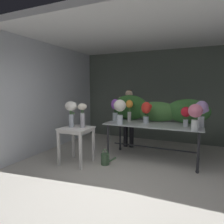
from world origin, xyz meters
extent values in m
plane|color=beige|center=(0.00, 1.88, 0.00)|extent=(8.28, 8.28, 0.00)
cube|color=slate|center=(0.00, 3.77, 1.40)|extent=(5.04, 0.12, 2.80)
cube|color=silver|center=(-2.52, 1.88, 1.40)|extent=(0.12, 3.89, 2.80)
cube|color=silver|center=(0.00, 1.88, 2.86)|extent=(5.16, 3.89, 0.12)
cube|color=silver|center=(0.26, 1.87, 0.83)|extent=(2.12, 0.97, 0.02)
cylinder|color=#2D2D33|center=(-0.70, 1.49, 0.41)|extent=(0.05, 0.05, 0.82)
sphere|color=#2D2D33|center=(-0.70, 1.49, 0.03)|extent=(0.07, 0.07, 0.07)
cylinder|color=#2D2D33|center=(1.23, 1.49, 0.41)|extent=(0.05, 0.05, 0.82)
sphere|color=#2D2D33|center=(1.23, 1.49, 0.03)|extent=(0.07, 0.07, 0.07)
cylinder|color=#2D2D33|center=(-0.70, 2.26, 0.41)|extent=(0.05, 0.05, 0.82)
sphere|color=#2D2D33|center=(-0.70, 2.26, 0.03)|extent=(0.07, 0.07, 0.07)
cylinder|color=#2D2D33|center=(1.23, 2.26, 0.41)|extent=(0.05, 0.05, 0.82)
sphere|color=#2D2D33|center=(1.23, 2.26, 0.03)|extent=(0.07, 0.07, 0.07)
cylinder|color=#2D2D33|center=(0.26, 1.87, 0.29)|extent=(1.92, 0.03, 0.03)
cube|color=white|center=(-1.21, 0.97, 0.78)|extent=(0.63, 0.61, 0.03)
cube|color=white|center=(-1.21, 0.97, 0.74)|extent=(0.57, 0.55, 0.06)
cube|color=white|center=(-1.48, 0.71, 0.38)|extent=(0.05, 0.05, 0.77)
cube|color=white|center=(-0.94, 0.71, 0.38)|extent=(0.05, 0.05, 0.77)
cube|color=white|center=(-1.48, 1.24, 0.38)|extent=(0.05, 0.05, 0.77)
cube|color=white|center=(-0.94, 1.24, 0.38)|extent=(0.05, 0.05, 0.77)
cylinder|color=#232328|center=(-0.69, 2.63, 0.44)|extent=(0.12, 0.12, 0.87)
cylinder|color=#232328|center=(-0.51, 2.63, 0.44)|extent=(0.12, 0.12, 0.87)
cube|color=#B2BCC6|center=(-0.60, 2.63, 1.14)|extent=(0.41, 0.22, 0.53)
cube|color=black|center=(-0.60, 2.52, 1.10)|extent=(0.35, 0.02, 0.65)
cylinder|color=beige|center=(-0.85, 2.63, 1.13)|extent=(0.09, 0.09, 0.55)
cylinder|color=beige|center=(-0.35, 2.63, 1.13)|extent=(0.09, 0.09, 0.55)
sphere|color=beige|center=(-0.60, 2.63, 1.49)|extent=(0.20, 0.20, 0.20)
ellipsoid|color=brown|center=(-0.60, 2.65, 1.56)|extent=(0.15, 0.15, 0.09)
ellipsoid|color=#2D6028|center=(-0.43, 2.24, 1.16)|extent=(0.92, 0.22, 0.63)
ellipsoid|color=#477F3D|center=(0.27, 2.24, 1.08)|extent=(1.03, 0.25, 0.48)
ellipsoid|color=#387033|center=(0.96, 2.24, 1.12)|extent=(0.96, 0.28, 0.56)
cylinder|color=silver|center=(0.95, 1.83, 0.92)|extent=(0.10, 0.10, 0.15)
cylinder|color=#9EBCB2|center=(0.95, 1.83, 0.88)|extent=(0.09, 0.09, 0.06)
cylinder|color=#477F3D|center=(0.97, 1.83, 0.97)|extent=(0.01, 0.01, 0.24)
cylinder|color=#477F3D|center=(0.94, 1.86, 0.97)|extent=(0.01, 0.01, 0.24)
cylinder|color=#477F3D|center=(0.93, 1.81, 0.97)|extent=(0.01, 0.01, 0.24)
ellipsoid|color=red|center=(0.95, 1.83, 1.15)|extent=(0.21, 0.21, 0.21)
sphere|color=red|center=(1.02, 1.83, 1.18)|extent=(0.09, 0.09, 0.09)
ellipsoid|color=#2D6028|center=(0.91, 1.80, 1.01)|extent=(0.05, 0.10, 0.03)
cylinder|color=silver|center=(1.24, 1.80, 0.96)|extent=(0.13, 0.13, 0.24)
cylinder|color=#9EBCB2|center=(1.24, 1.80, 0.90)|extent=(0.12, 0.12, 0.10)
cylinder|color=#477F3D|center=(1.27, 1.80, 1.02)|extent=(0.01, 0.01, 0.33)
cylinder|color=#477F3D|center=(1.22, 1.82, 1.02)|extent=(0.01, 0.01, 0.33)
cylinder|color=#477F3D|center=(1.23, 1.78, 1.02)|extent=(0.01, 0.01, 0.33)
ellipsoid|color=#B28ED1|center=(1.24, 1.80, 1.26)|extent=(0.25, 0.25, 0.27)
sphere|color=#B28ED1|center=(1.15, 1.81, 1.22)|extent=(0.07, 0.07, 0.07)
sphere|color=#B28ED1|center=(1.33, 1.78, 1.22)|extent=(0.10, 0.10, 0.10)
cylinder|color=silver|center=(-0.69, 1.88, 0.95)|extent=(0.13, 0.13, 0.21)
cylinder|color=#9EBCB2|center=(-0.69, 1.88, 0.89)|extent=(0.12, 0.12, 0.09)
cylinder|color=#28562D|center=(-0.65, 1.88, 1.02)|extent=(0.01, 0.01, 0.32)
cylinder|color=#28562D|center=(-0.70, 1.91, 1.02)|extent=(0.01, 0.01, 0.32)
cylinder|color=#28562D|center=(-0.69, 1.87, 1.02)|extent=(0.01, 0.01, 0.32)
ellipsoid|color=purple|center=(-0.69, 1.88, 1.25)|extent=(0.21, 0.21, 0.26)
cylinder|color=silver|center=(0.08, 1.92, 0.92)|extent=(0.13, 0.13, 0.15)
cylinder|color=#9EBCB2|center=(0.08, 1.92, 0.88)|extent=(0.12, 0.12, 0.06)
cylinder|color=#28562D|center=(0.11, 1.93, 0.98)|extent=(0.01, 0.01, 0.26)
cylinder|color=#28562D|center=(0.06, 1.95, 0.98)|extent=(0.01, 0.01, 0.26)
cylinder|color=#28562D|center=(0.06, 1.90, 0.98)|extent=(0.01, 0.01, 0.26)
ellipsoid|color=red|center=(0.08, 1.92, 1.20)|extent=(0.22, 0.22, 0.27)
sphere|color=red|center=(0.00, 1.91, 1.21)|extent=(0.08, 0.08, 0.08)
sphere|color=red|center=(0.15, 1.95, 1.23)|extent=(0.11, 0.11, 0.11)
ellipsoid|color=#477F3D|center=(0.08, 1.92, 1.01)|extent=(0.09, 0.10, 0.03)
cylinder|color=silver|center=(1.14, 1.50, 0.94)|extent=(0.13, 0.13, 0.20)
cylinder|color=#9EBCB2|center=(1.14, 1.50, 0.89)|extent=(0.12, 0.12, 0.08)
cylinder|color=#387033|center=(1.16, 1.50, 1.00)|extent=(0.01, 0.01, 0.29)
cylinder|color=#387033|center=(1.12, 1.53, 1.00)|extent=(0.01, 0.01, 0.29)
cylinder|color=#387033|center=(1.12, 1.48, 1.00)|extent=(0.01, 0.01, 0.29)
ellipsoid|color=pink|center=(1.14, 1.50, 1.22)|extent=(0.27, 0.27, 0.26)
sphere|color=pink|center=(1.22, 1.48, 1.19)|extent=(0.09, 0.09, 0.09)
cylinder|color=silver|center=(-0.40, 1.49, 0.95)|extent=(0.13, 0.13, 0.21)
cylinder|color=#9EBCB2|center=(-0.40, 1.49, 0.89)|extent=(0.12, 0.12, 0.09)
cylinder|color=#387033|center=(-0.38, 1.49, 1.02)|extent=(0.01, 0.01, 0.33)
cylinder|color=#387033|center=(-0.41, 1.50, 1.02)|extent=(0.01, 0.01, 0.33)
cylinder|color=#387033|center=(-0.41, 1.47, 1.02)|extent=(0.01, 0.01, 0.33)
ellipsoid|color=white|center=(-0.40, 1.49, 1.26)|extent=(0.27, 0.27, 0.26)
sphere|color=white|center=(-0.50, 1.48, 1.27)|extent=(0.09, 0.09, 0.09)
cylinder|color=silver|center=(-0.36, 2.01, 0.96)|extent=(0.09, 0.09, 0.23)
cylinder|color=#9EBCB2|center=(-0.36, 2.01, 0.89)|extent=(0.08, 0.08, 0.10)
cylinder|color=#477F3D|center=(-0.34, 2.01, 1.03)|extent=(0.01, 0.01, 0.35)
cylinder|color=#477F3D|center=(-0.37, 2.02, 1.03)|extent=(0.01, 0.01, 0.35)
cylinder|color=#477F3D|center=(-0.37, 1.99, 1.03)|extent=(0.01, 0.01, 0.35)
ellipsoid|color=orange|center=(-0.36, 2.01, 1.26)|extent=(0.17, 0.17, 0.19)
sphere|color=orange|center=(-0.41, 2.02, 1.25)|extent=(0.06, 0.06, 0.06)
cylinder|color=silver|center=(-1.34, 0.97, 0.94)|extent=(0.11, 0.11, 0.29)
cylinder|color=#9EBCB2|center=(-1.34, 0.97, 0.86)|extent=(0.10, 0.10, 0.12)
cylinder|color=#477F3D|center=(-1.32, 0.97, 1.01)|extent=(0.01, 0.01, 0.39)
cylinder|color=#477F3D|center=(-1.34, 1.00, 1.01)|extent=(0.01, 0.01, 0.39)
cylinder|color=#477F3D|center=(-1.36, 0.97, 1.01)|extent=(0.01, 0.01, 0.39)
cylinder|color=#477F3D|center=(-1.34, 0.96, 1.01)|extent=(0.01, 0.01, 0.39)
ellipsoid|color=white|center=(-1.34, 0.97, 1.26)|extent=(0.26, 0.26, 0.20)
sphere|color=white|center=(-1.23, 0.96, 1.26)|extent=(0.07, 0.07, 0.07)
ellipsoid|color=#477F3D|center=(-1.30, 1.01, 1.11)|extent=(0.11, 0.08, 0.03)
cylinder|color=silver|center=(-1.09, 1.03, 0.96)|extent=(0.10, 0.10, 0.32)
cylinder|color=#9EBCB2|center=(-1.09, 1.03, 0.87)|extent=(0.09, 0.09, 0.13)
cylinder|color=#2D6028|center=(-1.07, 1.03, 1.01)|extent=(0.01, 0.01, 0.40)
cylinder|color=#2D6028|center=(-1.08, 1.06, 1.01)|extent=(0.01, 0.01, 0.40)
cylinder|color=#2D6028|center=(-1.11, 1.04, 1.01)|extent=(0.01, 0.01, 0.40)
cylinder|color=#2D6028|center=(-1.09, 1.01, 1.01)|extent=(0.01, 0.01, 0.40)
ellipsoid|color=silver|center=(-1.09, 1.03, 1.25)|extent=(0.20, 0.20, 0.14)
cylinder|color=#4C704C|center=(-0.61, 1.16, 0.12)|extent=(0.18, 0.18, 0.24)
cylinder|color=#4C704C|center=(-0.44, 1.16, 0.13)|extent=(0.18, 0.04, 0.14)
torus|color=#4C704C|center=(-0.61, 1.16, 0.28)|extent=(0.13, 0.02, 0.13)
camera|label=1|loc=(1.25, -2.61, 1.64)|focal=32.33mm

